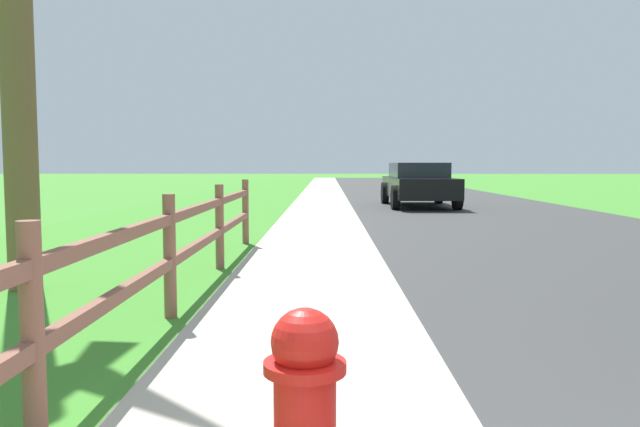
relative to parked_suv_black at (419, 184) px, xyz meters
The scene contains 6 objects.
ground_plane 6.36m from the parked_suv_black, 109.82° to the left, with size 120.00×120.00×0.00m, color #3E842A.
road_asphalt 8.09m from the parked_suv_black, 80.30° to the left, with size 7.00×66.00×0.01m, color #353535.
curb_concrete 9.49m from the parked_suv_black, 122.91° to the left, with size 6.00×66.00×0.01m, color #B9B09E.
grass_verge 10.38m from the parked_suv_black, 129.90° to the left, with size 5.00×66.00×0.00m, color #3E842A.
rail_fence 15.10m from the parked_suv_black, 106.68° to the right, with size 0.11×10.25×1.10m.
parked_suv_black is the anchor object (origin of this frame).
Camera 1 is at (-0.81, -0.75, 1.36)m, focal length 34.61 mm.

